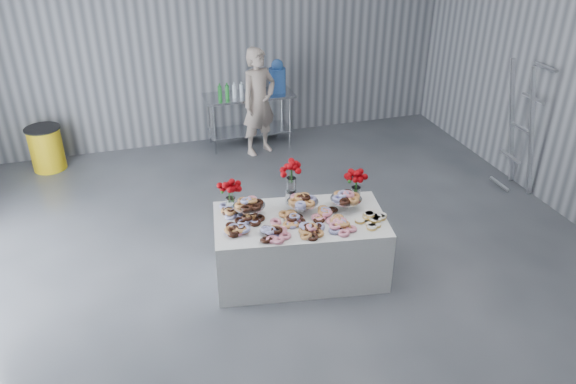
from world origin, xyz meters
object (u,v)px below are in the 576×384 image
Objects in this scene: water_jug at (277,77)px; trash_barrel at (46,148)px; person at (259,102)px; display_table at (300,246)px; prep_table at (249,110)px; stepladder at (521,128)px.

trash_barrel is (-3.78, 0.00, -0.80)m from water_jug.
trash_barrel is at bearing 150.39° from person.
display_table is 3.46m from person.
trash_barrel is (-3.28, -0.00, -0.27)m from prep_table.
display_table reaches higher than trash_barrel.
water_jug reaches higher than trash_barrel.
person is (0.40, 3.40, 0.51)m from display_table.
stepladder is (3.61, 1.03, 0.60)m from display_table.
water_jug is at bearing -0.00° from prep_table.
display_table is 4.78m from trash_barrel.
trash_barrel is at bearing 157.51° from stepladder.
display_table is at bearing -102.25° from water_jug.
stepladder is at bearing 15.96° from display_table.
water_jug is 3.91m from stepladder.
trash_barrel is (-3.37, 0.35, -0.53)m from person.
water_jug is 0.61m from person.
stepladder is (3.21, -2.37, 0.09)m from person.
prep_table is 0.45m from person.
water_jug is at bearing 0.00° from trash_barrel.
display_table is 3.80m from stepladder.
water_jug is 0.80× the size of trash_barrel.
stepladder reaches higher than trash_barrel.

